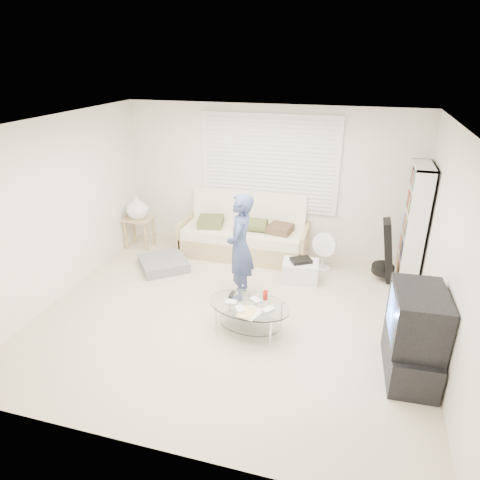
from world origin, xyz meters
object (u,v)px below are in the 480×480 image
(tv_unit, at_px, (414,335))
(coffee_table, at_px, (249,309))
(futon_sofa, at_px, (244,236))
(bookshelf, at_px, (414,225))

(tv_unit, height_order, coffee_table, tv_unit)
(futon_sofa, bearing_deg, bookshelf, -4.34)
(tv_unit, bearing_deg, coffee_table, 171.68)
(coffee_table, bearing_deg, futon_sofa, 106.57)
(tv_unit, bearing_deg, futon_sofa, 135.76)
(bookshelf, relative_size, tv_unit, 1.78)
(tv_unit, bearing_deg, bookshelf, 86.82)
(futon_sofa, relative_size, bookshelf, 1.19)
(bookshelf, bearing_deg, tv_unit, -93.18)
(tv_unit, xyz_separation_m, coffee_table, (-1.87, 0.27, -0.18))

